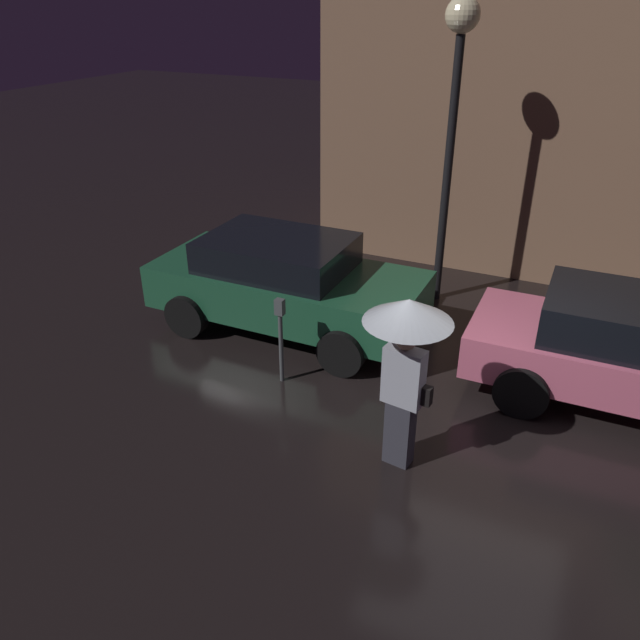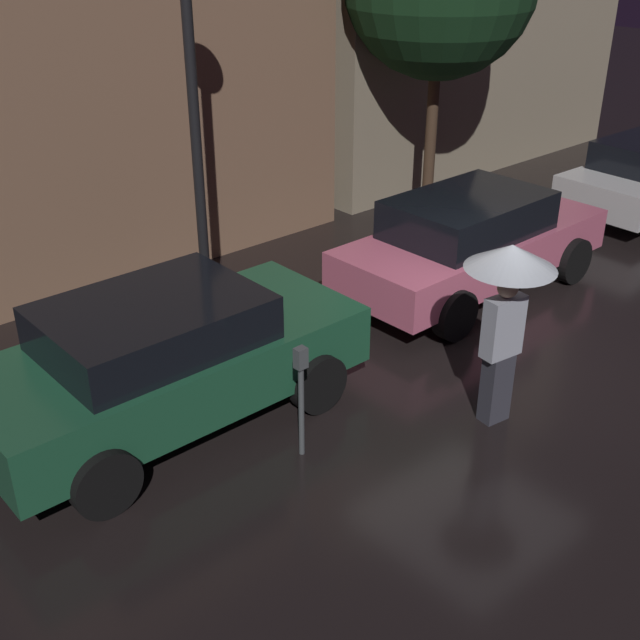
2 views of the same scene
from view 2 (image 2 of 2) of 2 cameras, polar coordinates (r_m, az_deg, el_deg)
name	(u,v)px [view 2 (image 2 of 2)]	position (r m, az deg, el deg)	size (l,w,h in m)	color
ground_plane	(482,364)	(10.21, 11.42, -3.07)	(60.00, 60.00, 0.00)	black
building_facade_left	(103,15)	(13.15, -15.15, 20.19)	(6.64, 3.00, 7.27)	#8C664C
parked_car_green	(167,358)	(8.71, -10.84, -2.64)	(4.23, 2.04, 1.50)	#1E5638
parked_car_pink	(471,241)	(11.82, 10.70, 5.55)	(4.40, 1.90, 1.48)	#DB6684
pedestrian_with_umbrella	(508,291)	(8.44, 13.20, 2.05)	(0.94, 0.94, 2.08)	#383842
parking_meter	(301,390)	(8.04, -1.35, -4.98)	(0.12, 0.10, 1.26)	#4C5154
street_lamp_near	(189,43)	(10.45, -9.30, 18.88)	(0.51, 0.51, 4.77)	black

